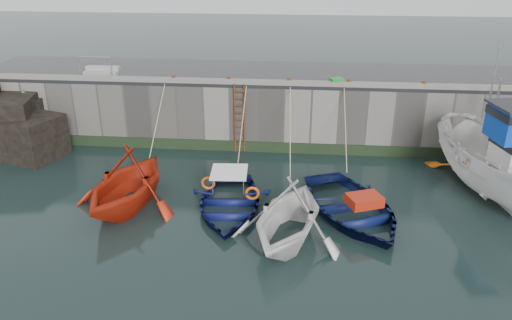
# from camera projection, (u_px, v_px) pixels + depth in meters

# --- Properties ---
(ground) EXTENTS (120.00, 120.00, 0.00)m
(ground) POSITION_uv_depth(u_px,v_px,m) (267.00, 288.00, 13.97)
(ground) COLOR black
(ground) RESTS_ON ground
(quay_back) EXTENTS (30.00, 5.00, 3.00)m
(quay_back) POSITION_uv_depth(u_px,v_px,m) (286.00, 105.00, 24.80)
(quay_back) COLOR slate
(quay_back) RESTS_ON ground
(road_back) EXTENTS (30.00, 5.00, 0.16)m
(road_back) POSITION_uv_depth(u_px,v_px,m) (287.00, 74.00, 24.17)
(road_back) COLOR black
(road_back) RESTS_ON quay_back
(kerb_back) EXTENTS (30.00, 0.30, 0.20)m
(kerb_back) POSITION_uv_depth(u_px,v_px,m) (285.00, 83.00, 21.95)
(kerb_back) COLOR slate
(kerb_back) RESTS_ON road_back
(algae_back) EXTENTS (30.00, 0.08, 0.50)m
(algae_back) POSITION_uv_depth(u_px,v_px,m) (283.00, 148.00, 22.97)
(algae_back) COLOR black
(algae_back) RESTS_ON ground
(rock_outcrop) EXTENTS (5.85, 4.24, 3.41)m
(rock_outcrop) POSITION_uv_depth(u_px,v_px,m) (2.00, 124.00, 22.91)
(rock_outcrop) COLOR black
(rock_outcrop) RESTS_ON ground
(ladder) EXTENTS (0.51, 0.08, 3.20)m
(ladder) POSITION_uv_depth(u_px,v_px,m) (239.00, 119.00, 22.57)
(ladder) COLOR #3F1E0F
(ladder) RESTS_ON ground
(boat_near_white) EXTENTS (4.94, 5.47, 2.54)m
(boat_near_white) POSITION_uv_depth(u_px,v_px,m) (129.00, 205.00, 18.40)
(boat_near_white) COLOR #B2250F
(boat_near_white) RESTS_ON ground
(boat_near_white_rope) EXTENTS (0.04, 4.10, 3.10)m
(boat_near_white_rope) POSITION_uv_depth(u_px,v_px,m) (159.00, 161.00, 22.13)
(boat_near_white_rope) COLOR tan
(boat_near_white_rope) RESTS_ON ground
(boat_near_blue) EXTENTS (3.64, 4.89, 0.97)m
(boat_near_blue) POSITION_uv_depth(u_px,v_px,m) (229.00, 209.00, 18.15)
(boat_near_blue) COLOR #0B1146
(boat_near_blue) RESTS_ON ground
(boat_near_blue_rope) EXTENTS (0.04, 4.04, 3.10)m
(boat_near_blue_rope) POSITION_uv_depth(u_px,v_px,m) (242.00, 164.00, 21.85)
(boat_near_blue_rope) COLOR tan
(boat_near_blue_rope) RESTS_ON ground
(boat_near_blacktrim) EXTENTS (4.91, 5.36, 2.39)m
(boat_near_blacktrim) POSITION_uv_depth(u_px,v_px,m) (287.00, 239.00, 16.28)
(boat_near_blacktrim) COLOR silver
(boat_near_blacktrim) RESTS_ON ground
(boat_near_blacktrim_rope) EXTENTS (0.04, 5.57, 3.10)m
(boat_near_blacktrim_rope) POSITION_uv_depth(u_px,v_px,m) (292.00, 175.00, 20.82)
(boat_near_blacktrim_rope) COLOR tan
(boat_near_blacktrim_rope) RESTS_ON ground
(boat_near_navy) EXTENTS (5.60, 6.43, 1.11)m
(boat_near_navy) POSITION_uv_depth(u_px,v_px,m) (351.00, 215.00, 17.76)
(boat_near_navy) COLOR #09123A
(boat_near_navy) RESTS_ON ground
(boat_near_navy_rope) EXTENTS (0.04, 4.04, 3.10)m
(boat_near_navy_rope) POSITION_uv_depth(u_px,v_px,m) (343.00, 168.00, 21.46)
(boat_near_navy_rope) COLOR tan
(boat_near_navy_rope) RESTS_ON ground
(boat_far_white) EXTENTS (4.07, 7.70, 5.83)m
(boat_far_white) POSITION_uv_depth(u_px,v_px,m) (496.00, 166.00, 18.77)
(boat_far_white) COLOR white
(boat_far_white) RESTS_ON ground
(boat_far_orange) EXTENTS (5.89, 7.28, 4.33)m
(boat_far_orange) POSITION_uv_depth(u_px,v_px,m) (502.00, 173.00, 19.97)
(boat_far_orange) COLOR #DF570B
(boat_far_orange) RESTS_ON ground
(fish_crate) EXTENTS (0.67, 0.60, 0.32)m
(fish_crate) POSITION_uv_depth(u_px,v_px,m) (336.00, 82.00, 21.87)
(fish_crate) COLOR #178024
(fish_crate) RESTS_ON road_back
(railing) EXTENTS (1.60, 1.05, 1.00)m
(railing) POSITION_uv_depth(u_px,v_px,m) (102.00, 70.00, 23.67)
(railing) COLOR #A5A8AD
(railing) RESTS_ON road_back
(bollard_a) EXTENTS (0.18, 0.18, 0.28)m
(bollard_a) POSITION_uv_depth(u_px,v_px,m) (174.00, 79.00, 22.46)
(bollard_a) COLOR #3F1E0F
(bollard_a) RESTS_ON road_back
(bollard_b) EXTENTS (0.18, 0.18, 0.28)m
(bollard_b) POSITION_uv_depth(u_px,v_px,m) (229.00, 80.00, 22.24)
(bollard_b) COLOR #3F1E0F
(bollard_b) RESTS_ON road_back
(bollard_c) EXTENTS (0.18, 0.18, 0.28)m
(bollard_c) POSITION_uv_depth(u_px,v_px,m) (289.00, 81.00, 22.01)
(bollard_c) COLOR #3F1E0F
(bollard_c) RESTS_ON road_back
(bollard_d) EXTENTS (0.18, 0.18, 0.28)m
(bollard_d) POSITION_uv_depth(u_px,v_px,m) (349.00, 83.00, 21.79)
(bollard_d) COLOR #3F1E0F
(bollard_d) RESTS_ON road_back
(bollard_e) EXTENTS (0.18, 0.18, 0.28)m
(bollard_e) POSITION_uv_depth(u_px,v_px,m) (424.00, 85.00, 21.51)
(bollard_e) COLOR #3F1E0F
(bollard_e) RESTS_ON road_back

